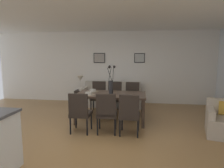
% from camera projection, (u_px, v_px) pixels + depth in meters
% --- Properties ---
extents(ground_plane, '(9.00, 9.00, 0.00)m').
position_uv_depth(ground_plane, '(94.00, 136.00, 4.26)').
color(ground_plane, olive).
extents(back_wall_panel, '(9.00, 0.10, 2.60)m').
position_uv_depth(back_wall_panel, '(113.00, 67.00, 7.27)').
color(back_wall_panel, white).
rests_on(back_wall_panel, ground).
extents(ceiling_panel, '(9.00, 7.20, 0.08)m').
position_uv_depth(ceiling_panel, '(97.00, 13.00, 4.28)').
color(ceiling_panel, white).
extents(dining_table, '(1.80, 0.98, 0.74)m').
position_uv_depth(dining_table, '(111.00, 96.00, 5.17)').
color(dining_table, '#3D2D23').
rests_on(dining_table, ground).
extents(dining_chair_near_left, '(0.44, 0.44, 0.92)m').
position_uv_depth(dining_chair_near_left, '(80.00, 111.00, 4.36)').
color(dining_chair_near_left, black).
rests_on(dining_chair_near_left, ground).
extents(dining_chair_near_right, '(0.45, 0.45, 0.92)m').
position_uv_depth(dining_chair_near_right, '(99.00, 95.00, 6.16)').
color(dining_chair_near_right, black).
rests_on(dining_chair_near_right, ground).
extents(dining_chair_far_left, '(0.47, 0.47, 0.92)m').
position_uv_depth(dining_chair_far_left, '(107.00, 111.00, 4.33)').
color(dining_chair_far_left, black).
rests_on(dining_chair_far_left, ground).
extents(dining_chair_far_right, '(0.47, 0.47, 0.92)m').
position_uv_depth(dining_chair_far_right, '(115.00, 95.00, 6.07)').
color(dining_chair_far_right, black).
rests_on(dining_chair_far_right, ground).
extents(dining_chair_mid_left, '(0.46, 0.46, 0.92)m').
position_uv_depth(dining_chair_mid_left, '(129.00, 113.00, 4.23)').
color(dining_chair_mid_left, black).
rests_on(dining_chair_mid_left, ground).
extents(dining_chair_mid_right, '(0.45, 0.45, 0.92)m').
position_uv_depth(dining_chair_mid_right, '(132.00, 96.00, 5.99)').
color(dining_chair_mid_right, black).
rests_on(dining_chair_mid_right, ground).
extents(centerpiece_vase, '(0.21, 0.23, 0.73)m').
position_uv_depth(centerpiece_vase, '(111.00, 83.00, 5.12)').
color(centerpiece_vase, '#232326').
rests_on(centerpiece_vase, dining_table).
extents(placemat_near_left, '(0.32, 0.32, 0.01)m').
position_uv_depth(placemat_near_left, '(89.00, 95.00, 5.01)').
color(placemat_near_left, '#7F705B').
rests_on(placemat_near_left, dining_table).
extents(bowl_near_left, '(0.17, 0.17, 0.07)m').
position_uv_depth(bowl_near_left, '(89.00, 93.00, 5.01)').
color(bowl_near_left, '#B2ADA3').
rests_on(bowl_near_left, dining_table).
extents(placemat_near_right, '(0.32, 0.32, 0.01)m').
position_uv_depth(placemat_near_right, '(93.00, 91.00, 5.44)').
color(placemat_near_right, '#7F705B').
rests_on(placemat_near_right, dining_table).
extents(bowl_near_right, '(0.17, 0.17, 0.07)m').
position_uv_depth(bowl_near_right, '(93.00, 90.00, 5.44)').
color(bowl_near_right, '#B2ADA3').
rests_on(bowl_near_right, dining_table).
extents(sofa, '(2.02, 0.84, 0.80)m').
position_uv_depth(sofa, '(112.00, 97.00, 6.87)').
color(sofa, '#B2A899').
rests_on(sofa, ground).
extents(side_table, '(0.36, 0.36, 0.52)m').
position_uv_depth(side_table, '(81.00, 97.00, 6.97)').
color(side_table, black).
rests_on(side_table, ground).
extents(table_lamp, '(0.22, 0.22, 0.51)m').
position_uv_depth(table_lamp, '(80.00, 80.00, 6.88)').
color(table_lamp, beige).
rests_on(table_lamp, side_table).
extents(framed_picture_left, '(0.42, 0.03, 0.36)m').
position_uv_depth(framed_picture_left, '(99.00, 58.00, 7.22)').
color(framed_picture_left, black).
extents(framed_picture_center, '(0.37, 0.03, 0.34)m').
position_uv_depth(framed_picture_center, '(140.00, 58.00, 7.02)').
color(framed_picture_center, black).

